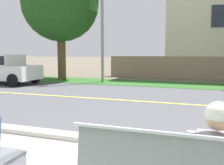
{
  "coord_description": "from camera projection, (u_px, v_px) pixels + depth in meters",
  "views": [
    {
      "loc": [
        1.59,
        -1.89,
        1.68
      ],
      "look_at": [
        -0.29,
        3.46,
        1.0
      ],
      "focal_mm": 41.04,
      "sensor_mm": 36.0,
      "label": 1
    }
  ],
  "objects": [
    {
      "name": "curb_edge",
      "position": [
        107.0,
        141.0,
        4.69
      ],
      "size": [
        44.0,
        0.3,
        0.11
      ],
      "primitive_type": "cube",
      "color": "#ADA89E",
      "rests_on": "ground_plane"
    },
    {
      "name": "ground_plane",
      "position": [
        158.0,
        95.0,
        9.99
      ],
      "size": [
        140.0,
        140.0,
        0.0
      ],
      "primitive_type": "plane",
      "color": "#665B4C"
    },
    {
      "name": "street_asphalt",
      "position": [
        150.0,
        102.0,
        8.58
      ],
      "size": [
        52.0,
        8.0,
        0.01
      ],
      "primitive_type": "cube",
      "color": "#515156",
      "rests_on": "ground_plane"
    },
    {
      "name": "garden_wall",
      "position": [
        212.0,
        68.0,
        15.6
      ],
      "size": [
        13.0,
        0.36,
        1.4
      ],
      "primitive_type": "cube",
      "color": "gray",
      "rests_on": "ground_plane"
    },
    {
      "name": "far_verge_grass",
      "position": [
        169.0,
        84.0,
        13.35
      ],
      "size": [
        48.0,
        2.8,
        0.02
      ],
      "primitive_type": "cube",
      "color": "#2D6026",
      "rests_on": "ground_plane"
    },
    {
      "name": "seated_person_grey",
      "position": [
        215.0,
        161.0,
        2.36
      ],
      "size": [
        0.52,
        0.68,
        1.25
      ],
      "color": "#333D56",
      "rests_on": "ground_plane"
    },
    {
      "name": "streetlamp",
      "position": [
        104.0,
        6.0,
        13.83
      ],
      "size": [
        0.24,
        2.1,
        7.32
      ],
      "color": "gray",
      "rests_on": "ground_plane"
    },
    {
      "name": "road_centre_line",
      "position": [
        150.0,
        102.0,
        8.58
      ],
      "size": [
        48.0,
        0.14,
        0.01
      ],
      "primitive_type": "cube",
      "color": "#E0CC4C",
      "rests_on": "ground_plane"
    }
  ]
}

